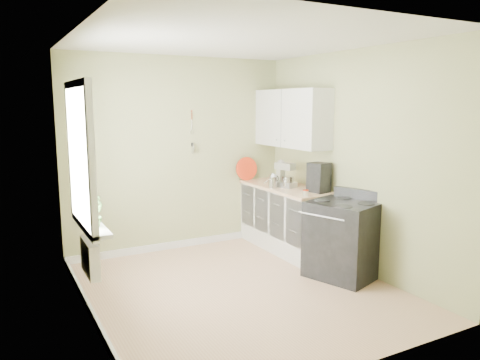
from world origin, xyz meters
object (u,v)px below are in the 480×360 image
kettle (273,181)px  stove (343,239)px  stand_mixer (285,176)px  coffee_maker (319,178)px

kettle → stove: bearing=-79.2°
stand_mixer → kettle: stand_mixer is taller
kettle → stand_mixer: bearing=-2.7°
stand_mixer → coffee_maker: coffee_maker is taller
stand_mixer → kettle: 0.20m
stove → coffee_maker: (0.14, 0.66, 0.63)m
coffee_maker → stand_mixer: bearing=108.6°
stand_mixer → kettle: size_ratio=1.85×
kettle → coffee_maker: size_ratio=0.52×
coffee_maker → stove: bearing=-101.6°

